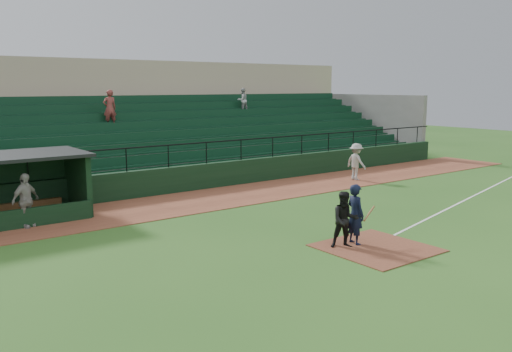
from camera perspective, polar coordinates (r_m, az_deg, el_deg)
ground at (r=17.28m, az=10.11°, el=-6.79°), size 90.00×90.00×0.00m
warning_track at (r=23.28m, az=-4.45°, el=-2.39°), size 40.00×4.00×0.03m
home_plate_dirt at (r=16.64m, az=12.65°, el=-7.45°), size 3.00×3.00×0.03m
foul_line at (r=24.22m, az=21.01°, el=-2.56°), size 17.49×4.44×0.01m
stadium_structure at (r=30.36m, az=-13.18°, el=4.55°), size 38.00×13.08×6.40m
batter_at_plate at (r=16.70m, az=10.50°, el=-4.03°), size 1.07×0.75×1.88m
umpire at (r=16.32m, az=9.42°, el=-4.61°), size 1.05×1.00×1.72m
runner at (r=28.06m, az=10.58°, el=1.50°), size 0.74×1.24×1.88m
dugout_player_a at (r=19.90m, az=-23.26°, el=-2.40°), size 1.18×0.94×1.87m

